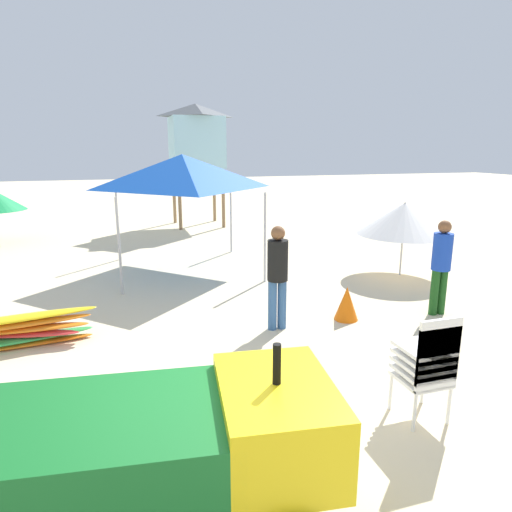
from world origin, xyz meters
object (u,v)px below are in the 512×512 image
(utility_cart, at_px, (163,448))
(lifeguard_tower, at_px, (196,136))
(surfboard_pile, at_px, (3,333))
(lifeguard_near_center, at_px, (278,271))
(beach_umbrella_left, at_px, (404,219))
(traffic_cone_near, at_px, (347,303))
(popup_canopy, at_px, (183,171))
(stacked_plastic_chairs, at_px, (429,361))
(lifeguard_near_left, at_px, (441,261))

(utility_cart, bearing_deg, lifeguard_tower, 78.99)
(utility_cart, height_order, surfboard_pile, utility_cart)
(lifeguard_near_center, relative_size, beach_umbrella_left, 0.81)
(utility_cart, height_order, traffic_cone_near, utility_cart)
(beach_umbrella_left, bearing_deg, lifeguard_near_center, -150.59)
(utility_cart, xyz_separation_m, beach_umbrella_left, (5.86, 5.61, 0.51))
(lifeguard_near_center, bearing_deg, utility_cart, -121.11)
(lifeguard_near_center, bearing_deg, popup_canopy, 101.98)
(utility_cart, distance_m, surfboard_pile, 4.41)
(lifeguard_near_center, relative_size, popup_canopy, 0.55)
(utility_cart, xyz_separation_m, traffic_cone_near, (3.36, 3.53, -0.50))
(lifeguard_near_center, bearing_deg, stacked_plastic_chairs, -77.21)
(stacked_plastic_chairs, relative_size, lifeguard_near_left, 0.73)
(lifeguard_near_center, distance_m, beach_umbrella_left, 4.31)
(stacked_plastic_chairs, distance_m, lifeguard_near_center, 2.89)
(lifeguard_tower, distance_m, traffic_cone_near, 10.60)
(surfboard_pile, bearing_deg, utility_cart, -64.60)
(surfboard_pile, xyz_separation_m, traffic_cone_near, (5.24, -0.43, 0.04))
(popup_canopy, relative_size, beach_umbrella_left, 1.47)
(utility_cart, bearing_deg, surfboard_pile, 115.40)
(utility_cart, bearing_deg, beach_umbrella_left, 43.78)
(utility_cart, height_order, lifeguard_tower, lifeguard_tower)
(utility_cart, distance_m, popup_canopy, 7.77)
(popup_canopy, distance_m, lifeguard_tower, 6.40)
(lifeguard_near_center, distance_m, popup_canopy, 4.32)
(lifeguard_near_left, xyz_separation_m, traffic_cone_near, (-1.63, 0.24, -0.66))
(surfboard_pile, bearing_deg, lifeguard_tower, 64.98)
(lifeguard_tower, distance_m, beach_umbrella_left, 8.90)
(stacked_plastic_chairs, height_order, surfboard_pile, stacked_plastic_chairs)
(utility_cart, relative_size, beach_umbrella_left, 1.31)
(lifeguard_near_left, distance_m, lifeguard_near_center, 2.89)
(utility_cart, bearing_deg, lifeguard_near_left, 33.43)
(lifeguard_near_left, relative_size, lifeguard_tower, 0.38)
(beach_umbrella_left, relative_size, traffic_cone_near, 3.57)
(surfboard_pile, xyz_separation_m, popup_canopy, (3.14, 3.56, 2.06))
(surfboard_pile, relative_size, lifeguard_tower, 0.61)
(lifeguard_near_center, xyz_separation_m, beach_umbrella_left, (3.74, 2.11, 0.34))
(stacked_plastic_chairs, xyz_separation_m, traffic_cone_near, (0.61, 2.84, -0.41))
(traffic_cone_near, bearing_deg, beach_umbrella_left, 39.84)
(lifeguard_near_left, bearing_deg, beach_umbrella_left, 69.59)
(lifeguard_near_left, height_order, popup_canopy, popup_canopy)
(surfboard_pile, distance_m, lifeguard_tower, 11.15)
(stacked_plastic_chairs, xyz_separation_m, lifeguard_near_center, (-0.64, 2.81, 0.26))
(utility_cart, distance_m, stacked_plastic_chairs, 2.84)
(lifeguard_tower, height_order, beach_umbrella_left, lifeguard_tower)
(lifeguard_near_left, distance_m, beach_umbrella_left, 2.50)
(lifeguard_tower, bearing_deg, surfboard_pile, -115.02)
(stacked_plastic_chairs, height_order, beach_umbrella_left, beach_umbrella_left)
(traffic_cone_near, bearing_deg, popup_canopy, 117.79)
(lifeguard_near_center, height_order, lifeguard_tower, lifeguard_tower)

